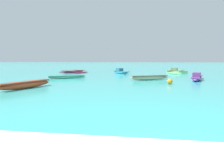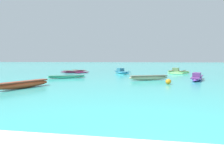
% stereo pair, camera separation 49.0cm
% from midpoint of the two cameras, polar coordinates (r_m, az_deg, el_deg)
% --- Properties ---
extents(moored_boat_0, '(2.61, 3.08, 0.72)m').
position_cam_midpoint_polar(moored_boat_0, '(23.71, 3.77, 0.93)').
color(moored_boat_0, '#3EB3E0').
rests_on(moored_boat_0, ground_plane).
extents(moored_boat_1, '(2.31, 4.07, 0.72)m').
position_cam_midpoint_polar(moored_boat_1, '(18.03, 26.75, -0.86)').
color(moored_boat_1, '#A54ECC').
rests_on(moored_boat_1, ground_plane).
extents(moored_boat_2, '(3.32, 4.07, 0.77)m').
position_cam_midpoint_polar(moored_boat_2, '(25.76, 21.25, 0.92)').
color(moored_boat_2, '#AFE487').
rests_on(moored_boat_2, ground_plane).
extents(moored_boat_3, '(2.08, 3.47, 0.47)m').
position_cam_midpoint_polar(moored_boat_3, '(12.95, -25.93, -2.86)').
color(moored_boat_3, '#DC4924').
rests_on(moored_boat_3, ground_plane).
extents(moored_boat_4, '(3.76, 2.27, 0.29)m').
position_cam_midpoint_polar(moored_boat_4, '(18.40, -13.89, -0.63)').
color(moored_boat_4, '#52D4A3').
rests_on(moored_boat_4, ground_plane).
extents(moored_boat_5, '(4.21, 4.04, 0.37)m').
position_cam_midpoint_polar(moored_boat_5, '(25.84, -11.51, 0.97)').
color(moored_boat_5, '#A92754').
rests_on(moored_boat_5, ground_plane).
extents(moored_boat_6, '(3.74, 1.87, 0.45)m').
position_cam_midpoint_polar(moored_boat_6, '(16.46, 12.78, -0.96)').
color(moored_boat_6, tan).
rests_on(moored_boat_6, ground_plane).
extents(mooring_buoy_0, '(0.42, 0.42, 0.42)m').
position_cam_midpoint_polar(mooring_buoy_0, '(14.18, 18.88, -2.21)').
color(mooring_buoy_0, orange).
rests_on(mooring_buoy_0, ground_plane).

